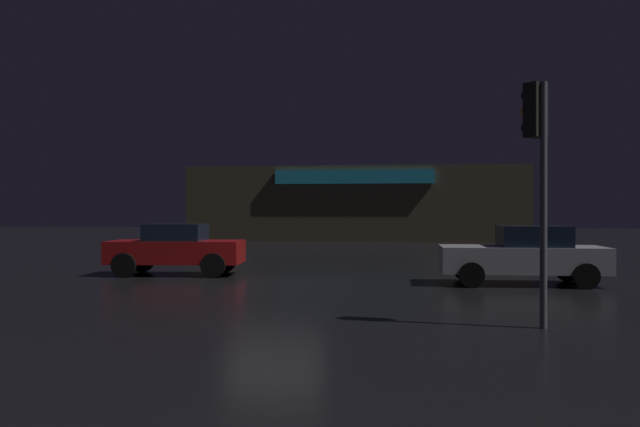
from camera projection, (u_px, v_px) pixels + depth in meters
The scene contains 5 objects.
ground_plane at pixel (274, 284), 17.26m from camera, with size 120.00×120.00×0.00m, color black.
store_building at pixel (357, 204), 44.07m from camera, with size 21.45×6.31×4.73m.
traffic_signal_opposite at pixel (537, 143), 10.84m from camera, with size 0.42×0.42×3.97m.
car_near at pixel (176, 249), 19.78m from camera, with size 4.01×2.17×1.51m.
car_crossing at pixel (524, 255), 17.20m from camera, with size 4.14×2.05×1.51m.
Camera 1 is at (3.33, -16.98, 1.89)m, focal length 37.48 mm.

